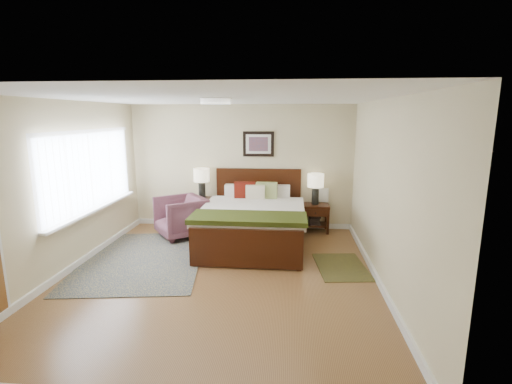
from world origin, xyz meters
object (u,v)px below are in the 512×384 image
(nightstand_right, at_px, (315,215))
(armchair, at_px, (181,217))
(rug_persian, at_px, (143,259))
(bed, at_px, (253,214))
(lamp_left, at_px, (202,178))
(lamp_right, at_px, (316,184))
(nightstand_left, at_px, (202,205))

(nightstand_right, height_order, armchair, armchair)
(nightstand_right, distance_m, rug_persian, 3.36)
(bed, height_order, rug_persian, bed)
(bed, xyz_separation_m, lamp_left, (-1.13, 0.87, 0.49))
(lamp_right, bearing_deg, armchair, -167.68)
(bed, height_order, nightstand_right, bed)
(lamp_left, xyz_separation_m, armchair, (-0.29, -0.56, -0.66))
(lamp_right, xyz_separation_m, rug_persian, (-2.84, -1.76, -0.97))
(nightstand_left, height_order, rug_persian, nightstand_left)
(lamp_right, relative_size, rug_persian, 0.23)
(lamp_left, bearing_deg, lamp_right, 0.00)
(nightstand_left, xyz_separation_m, nightstand_right, (2.27, 0.01, -0.16))
(lamp_left, bearing_deg, rug_persian, -107.93)
(bed, bearing_deg, armchair, 167.61)
(lamp_left, distance_m, rug_persian, 2.12)
(armchair, distance_m, rug_persian, 1.29)
(nightstand_left, bearing_deg, nightstand_right, 0.24)
(nightstand_right, distance_m, lamp_left, 2.38)
(bed, distance_m, lamp_right, 1.50)
(rug_persian, bearing_deg, nightstand_left, 63.72)
(nightstand_right, height_order, lamp_right, lamp_right)
(lamp_left, relative_size, lamp_right, 1.00)
(nightstand_right, distance_m, armchair, 2.62)
(bed, relative_size, nightstand_right, 4.03)
(bed, height_order, nightstand_left, bed)
(bed, height_order, armchair, bed)
(nightstand_left, distance_m, nightstand_right, 2.28)
(lamp_left, distance_m, armchair, 0.91)
(bed, bearing_deg, nightstand_right, 36.93)
(lamp_left, bearing_deg, bed, -37.68)
(rug_persian, bearing_deg, armchair, 68.74)
(bed, relative_size, lamp_left, 3.67)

